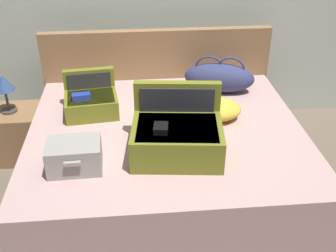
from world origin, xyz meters
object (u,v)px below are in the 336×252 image
Objects in this scene: hard_case_medium at (91,100)px; nightstand at (15,134)px; duffel_bag at (219,77)px; bed at (166,161)px; pillow_near_headboard at (211,109)px; hard_case_large at (177,135)px; table_lamp at (4,85)px; hard_case_small at (74,156)px.

hard_case_medium is 0.89m from nightstand.
duffel_bag is (1.03, 0.27, 0.03)m from hard_case_medium.
bed is 0.51m from pillow_near_headboard.
nightstand is at bearing 154.05° from bed.
pillow_near_headboard is (0.34, 0.13, 0.36)m from bed.
hard_case_large is 1.90× the size of table_lamp.
duffel_bag is 1.38× the size of pillow_near_headboard.
nightstand is at bearing 178.76° from duffel_bag.
duffel_bag is at bearing 8.41° from hard_case_medium.
table_lamp reaches higher than pillow_near_headboard.
hard_case_medium is 1.30× the size of table_lamp.
hard_case_medium is at bearing 83.87° from hard_case_small.
table_lamp is at bearing 180.00° from nightstand.
table_lamp is (-1.74, 0.04, -0.01)m from duffel_bag.
bed is at bearing 104.17° from hard_case_large.
hard_case_large is 0.52m from pillow_near_headboard.
bed is at bearing -159.67° from pillow_near_headboard.
bed is 4.42× the size of nightstand.
duffel_bag is at bearing 69.12° from hard_case_large.
hard_case_large is at bearing -35.09° from nightstand.
hard_case_medium is 0.95× the size of nightstand.
hard_case_small is (-0.64, -0.11, -0.04)m from hard_case_large.
table_lamp is (-1.25, 0.61, 0.40)m from bed.
table_lamp is (-0.00, 0.00, 0.46)m from nightstand.
pillow_near_headboard is 1.66m from table_lamp.
hard_case_small is at bearing -100.37° from hard_case_medium.
nightstand is (-1.29, 0.91, -0.48)m from hard_case_large.
hard_case_large is at bearing -52.15° from hard_case_medium.
table_lamp is at bearing 154.05° from bed.
pillow_near_headboard is 1.38× the size of table_lamp.
duffel_bag reaches higher than table_lamp.
hard_case_medium is (-0.58, 0.60, -0.04)m from hard_case_large.
hard_case_medium is 1.06m from duffel_bag.
bed is 6.01× the size of table_lamp.
duffel_bag reaches higher than hard_case_medium.
hard_case_medium is at bearing -23.26° from nightstand.
hard_case_small is (-0.05, -0.71, -0.01)m from hard_case_medium.
hard_case_large reaches higher than bed.
nightstand is at bearing 150.59° from hard_case_medium.
nightstand is (-1.74, 0.04, -0.47)m from duffel_bag.
hard_case_large reaches higher than hard_case_medium.
duffel_bag reaches higher than pillow_near_headboard.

